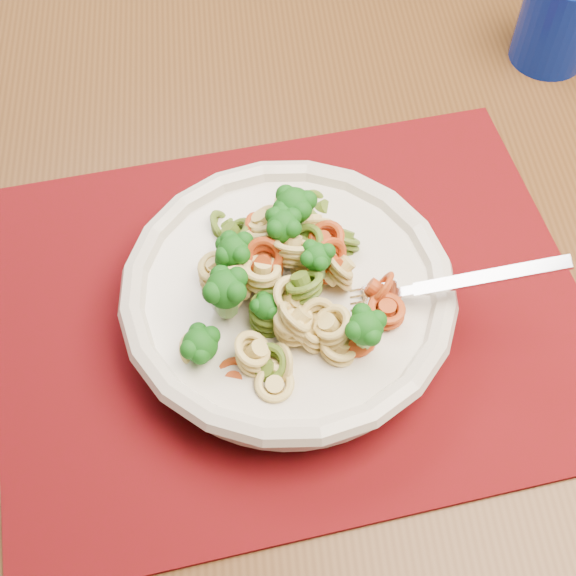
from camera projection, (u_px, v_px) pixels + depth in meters
name	position (u px, v px, depth m)	size (l,w,h in m)	color
dining_table	(292.00, 265.00, 0.81)	(1.46, 1.22, 0.76)	#513116
placemat	(292.00, 310.00, 0.63)	(0.46, 0.36, 0.00)	#600411
pasta_bowl	(288.00, 296.00, 0.61)	(0.25, 0.25, 0.05)	beige
pasta_broccoli_heap	(288.00, 284.00, 0.59)	(0.22, 0.22, 0.06)	#D1C267
fork	(380.00, 296.00, 0.59)	(0.19, 0.02, 0.01)	silver
tumbler	(558.00, 18.00, 0.76)	(0.07, 0.07, 0.09)	navy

